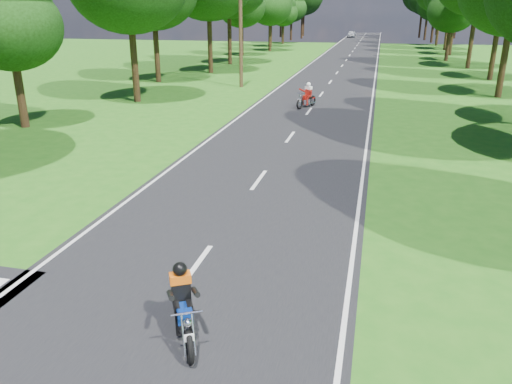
# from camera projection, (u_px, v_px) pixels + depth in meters

# --- Properties ---
(ground) EXTENTS (160.00, 160.00, 0.00)m
(ground) POSITION_uv_depth(u_px,v_px,m) (158.00, 319.00, 9.05)
(ground) COLOR #225E15
(ground) RESTS_ON ground
(main_road) EXTENTS (7.00, 140.00, 0.02)m
(main_road) POSITION_uv_depth(u_px,v_px,m) (346.00, 60.00, 54.67)
(main_road) COLOR black
(main_road) RESTS_ON ground
(road_markings) EXTENTS (7.40, 140.00, 0.01)m
(road_markings) POSITION_uv_depth(u_px,v_px,m) (344.00, 62.00, 52.98)
(road_markings) COLOR silver
(road_markings) RESTS_ON main_road
(telegraph_pole) EXTENTS (1.20, 0.26, 8.00)m
(telegraph_pole) POSITION_uv_depth(u_px,v_px,m) (241.00, 28.00, 34.51)
(telegraph_pole) COLOR #382616
(telegraph_pole) RESTS_ON ground
(rider_near_blue) EXTENTS (1.23, 1.66, 1.33)m
(rider_near_blue) POSITION_uv_depth(u_px,v_px,m) (183.00, 303.00, 8.30)
(rider_near_blue) COLOR navy
(rider_near_blue) RESTS_ON main_road
(rider_far_red) EXTENTS (1.18, 1.75, 1.39)m
(rider_far_red) POSITION_uv_depth(u_px,v_px,m) (307.00, 95.00, 28.15)
(rider_far_red) COLOR #B3130D
(rider_far_red) RESTS_ON main_road
(distant_car) EXTENTS (1.68, 3.79, 1.27)m
(distant_car) POSITION_uv_depth(u_px,v_px,m) (351.00, 34.00, 97.74)
(distant_car) COLOR silver
(distant_car) RESTS_ON main_road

